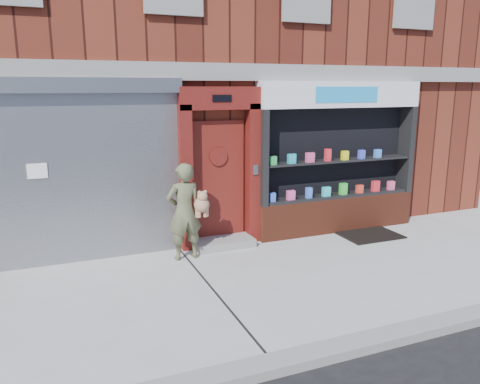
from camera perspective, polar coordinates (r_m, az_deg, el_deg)
ground at (r=7.60m, az=7.91°, el=-9.82°), size 80.00×80.00×0.00m
curb at (r=6.00m, az=18.65°, el=-16.20°), size 60.00×0.30×0.12m
building at (r=12.61m, az=-5.91°, el=17.66°), size 12.00×8.16×8.00m
shutter_bay at (r=8.08m, az=-17.89°, el=3.72°), size 3.10×0.30×3.04m
red_door_bay at (r=8.52m, az=-2.48°, el=2.98°), size 1.52×0.58×2.90m
pharmacy_bay at (r=9.61m, az=11.79°, el=3.32°), size 3.50×0.41×3.00m
woman at (r=7.96m, az=-6.67°, el=-2.32°), size 0.75×0.43×1.67m
doormat at (r=9.68m, az=15.60°, el=-5.09°), size 1.16×0.82×0.03m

